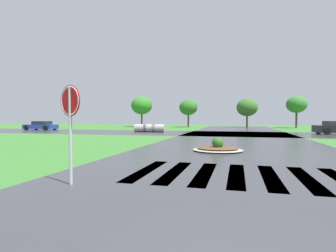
{
  "coord_description": "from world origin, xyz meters",
  "views": [
    {
      "loc": [
        0.03,
        -2.31,
        1.63
      ],
      "look_at": [
        -3.07,
        9.55,
        1.25
      ],
      "focal_mm": 28.68,
      "sensor_mm": 36.0,
      "label": 1
    }
  ],
  "objects_px": {
    "car_blue_compact": "(41,126)",
    "drainage_pipe_stack": "(150,128)",
    "median_island": "(218,148)",
    "stop_sign": "(70,111)"
  },
  "relations": [
    {
      "from": "car_blue_compact",
      "to": "drainage_pipe_stack",
      "type": "xyz_separation_m",
      "value": [
        15.59,
        -1.32,
        -0.11
      ]
    },
    {
      "from": "car_blue_compact",
      "to": "median_island",
      "type": "bearing_deg",
      "value": 142.66
    },
    {
      "from": "median_island",
      "to": "drainage_pipe_stack",
      "type": "distance_m",
      "value": 17.75
    },
    {
      "from": "drainage_pipe_stack",
      "to": "stop_sign",
      "type": "bearing_deg",
      "value": -76.11
    },
    {
      "from": "median_island",
      "to": "car_blue_compact",
      "type": "distance_m",
      "value": 29.52
    },
    {
      "from": "car_blue_compact",
      "to": "stop_sign",
      "type": "bearing_deg",
      "value": 128.49
    },
    {
      "from": "stop_sign",
      "to": "median_island",
      "type": "distance_m",
      "value": 8.3
    },
    {
      "from": "car_blue_compact",
      "to": "drainage_pipe_stack",
      "type": "bearing_deg",
      "value": 172.5
    },
    {
      "from": "drainage_pipe_stack",
      "to": "car_blue_compact",
      "type": "bearing_deg",
      "value": 175.16
    },
    {
      "from": "stop_sign",
      "to": "median_island",
      "type": "xyz_separation_m",
      "value": [
        2.98,
        7.57,
        -1.66
      ]
    }
  ]
}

